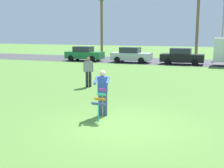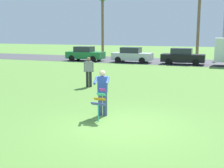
{
  "view_description": "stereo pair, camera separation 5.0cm",
  "coord_description": "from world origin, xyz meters",
  "px_view_note": "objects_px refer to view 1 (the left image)",
  "views": [
    {
      "loc": [
        2.96,
        -8.93,
        3.1
      ],
      "look_at": [
        -1.11,
        1.98,
        1.05
      ],
      "focal_mm": 46.74,
      "sensor_mm": 36.0,
      "label": 1
    },
    {
      "loc": [
        3.0,
        -8.91,
        3.1
      ],
      "look_at": [
        -1.11,
        1.98,
        1.05
      ],
      "focal_mm": 46.74,
      "sensor_mm": 36.0,
      "label": 2
    }
  ],
  "objects_px": {
    "person_kite_flyer": "(103,91)",
    "person_walker_near": "(88,71)",
    "kite_held": "(100,100)",
    "parked_car_black": "(182,57)",
    "parked_car_green": "(84,54)",
    "streetlight_pole": "(223,25)",
    "parked_car_silver": "(131,55)"
  },
  "relations": [
    {
      "from": "kite_held",
      "to": "parked_car_silver",
      "type": "xyz_separation_m",
      "value": [
        -4.95,
        20.3,
        0.02
      ]
    },
    {
      "from": "kite_held",
      "to": "streetlight_pole",
      "type": "height_order",
      "value": "streetlight_pole"
    },
    {
      "from": "person_kite_flyer",
      "to": "parked_car_black",
      "type": "distance_m",
      "value": 19.68
    },
    {
      "from": "parked_car_silver",
      "to": "streetlight_pole",
      "type": "distance_m",
      "value": 12.0
    },
    {
      "from": "kite_held",
      "to": "parked_car_silver",
      "type": "bearing_deg",
      "value": 103.7
    },
    {
      "from": "person_walker_near",
      "to": "streetlight_pole",
      "type": "bearing_deg",
      "value": 71.89
    },
    {
      "from": "parked_car_green",
      "to": "parked_car_black",
      "type": "xyz_separation_m",
      "value": [
        10.72,
        -0.0,
        0.0
      ]
    },
    {
      "from": "kite_held",
      "to": "streetlight_pole",
      "type": "bearing_deg",
      "value": 81.88
    },
    {
      "from": "parked_car_black",
      "to": "person_walker_near",
      "type": "height_order",
      "value": "person_walker_near"
    },
    {
      "from": "person_kite_flyer",
      "to": "person_walker_near",
      "type": "bearing_deg",
      "value": 120.05
    },
    {
      "from": "person_walker_near",
      "to": "kite_held",
      "type": "bearing_deg",
      "value": -61.53
    },
    {
      "from": "kite_held",
      "to": "parked_car_green",
      "type": "height_order",
      "value": "parked_car_green"
    },
    {
      "from": "parked_car_silver",
      "to": "parked_car_black",
      "type": "xyz_separation_m",
      "value": [
        5.25,
        -0.0,
        0.0
      ]
    },
    {
      "from": "kite_held",
      "to": "person_walker_near",
      "type": "height_order",
      "value": "person_walker_near"
    },
    {
      "from": "parked_car_green",
      "to": "person_kite_flyer",
      "type": "bearing_deg",
      "value": -62.43
    },
    {
      "from": "parked_car_green",
      "to": "parked_car_black",
      "type": "bearing_deg",
      "value": -0.0
    },
    {
      "from": "kite_held",
      "to": "parked_car_black",
      "type": "bearing_deg",
      "value": 89.15
    },
    {
      "from": "parked_car_green",
      "to": "streetlight_pole",
      "type": "bearing_deg",
      "value": 27.18
    },
    {
      "from": "kite_held",
      "to": "streetlight_pole",
      "type": "relative_size",
      "value": 0.16
    },
    {
      "from": "parked_car_green",
      "to": "parked_car_silver",
      "type": "height_order",
      "value": "same"
    },
    {
      "from": "kite_held",
      "to": "parked_car_black",
      "type": "distance_m",
      "value": 20.3
    },
    {
      "from": "person_kite_flyer",
      "to": "person_walker_near",
      "type": "distance_m",
      "value": 6.06
    },
    {
      "from": "streetlight_pole",
      "to": "person_walker_near",
      "type": "xyz_separation_m",
      "value": [
        -7.13,
        -21.81,
        -3.06
      ]
    },
    {
      "from": "kite_held",
      "to": "person_walker_near",
      "type": "xyz_separation_m",
      "value": [
        -3.18,
        5.87,
        0.18
      ]
    },
    {
      "from": "parked_car_green",
      "to": "parked_car_silver",
      "type": "relative_size",
      "value": 1.0
    },
    {
      "from": "parked_car_silver",
      "to": "person_walker_near",
      "type": "xyz_separation_m",
      "value": [
        1.77,
        -14.43,
        0.16
      ]
    },
    {
      "from": "parked_car_silver",
      "to": "person_walker_near",
      "type": "relative_size",
      "value": 2.44
    },
    {
      "from": "kite_held",
      "to": "parked_car_green",
      "type": "relative_size",
      "value": 0.27
    },
    {
      "from": "parked_car_green",
      "to": "parked_car_black",
      "type": "distance_m",
      "value": 10.72
    },
    {
      "from": "person_kite_flyer",
      "to": "parked_car_silver",
      "type": "distance_m",
      "value": 20.26
    },
    {
      "from": "parked_car_silver",
      "to": "person_walker_near",
      "type": "distance_m",
      "value": 14.54
    },
    {
      "from": "parked_car_green",
      "to": "parked_car_silver",
      "type": "xyz_separation_m",
      "value": [
        5.47,
        0.0,
        0.0
      ]
    }
  ]
}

